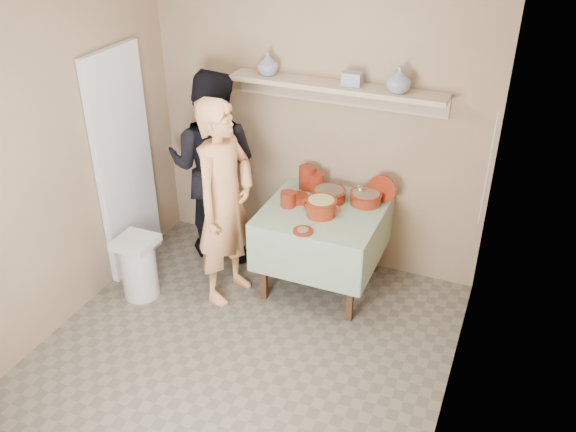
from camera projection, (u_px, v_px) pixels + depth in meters
The scene contains 22 objects.
ground at pixel (230, 370), 4.49m from camera, with size 3.50×3.50×0.00m, color #665E50.
tile_panel at pixel (125, 165), 5.24m from camera, with size 0.06×0.70×2.00m, color silver.
plate_stack_a at pixel (307, 177), 5.34m from camera, with size 0.15×0.15×0.20m, color maroon.
plate_stack_b at pixel (316, 182), 5.31m from camera, with size 0.14×0.14×0.16m, color maroon.
bowl_stack at pixel (288, 199), 5.07m from camera, with size 0.13×0.13×0.13m, color maroon.
empty_bowl at pixel (298, 198), 5.16m from camera, with size 0.18×0.18×0.05m, color maroon.
propped_lid at pixel (382, 189), 5.11m from camera, with size 0.24×0.24×0.02m, color maroon.
vase_right at pixel (399, 80), 4.63m from camera, with size 0.19×0.19×0.20m, color navy.
vase_left at pixel (268, 64), 5.03m from camera, with size 0.18×0.18×0.19m, color navy.
ceramic_box at pixel (352, 79), 4.80m from camera, with size 0.15×0.11×0.11m, color navy.
person_cook at pixel (225, 203), 4.90m from camera, with size 0.64×0.42×1.75m, color tan.
person_helper at pixel (213, 166), 5.49m from camera, with size 0.86×0.67×1.77m, color black.
room_shell at pixel (218, 173), 3.69m from camera, with size 3.04×3.54×2.62m.
serving_table at pixel (323, 221), 5.11m from camera, with size 0.97×0.97×0.76m.
cazuela_meat_a at pixel (329, 194), 5.16m from camera, with size 0.30×0.30×0.10m.
cazuela_meat_b at pixel (366, 197), 5.11m from camera, with size 0.28×0.28×0.10m.
ladle at pixel (361, 190), 5.11m from camera, with size 0.08×0.26×0.19m.
cazuela_rice at pixel (321, 206), 4.92m from camera, with size 0.33×0.25×0.14m.
front_plate at pixel (303, 231), 4.73m from camera, with size 0.16×0.16×0.03m.
wall_shelf at pixel (337, 88), 4.92m from camera, with size 1.80×0.25×0.21m.
trash_bin at pixel (139, 267), 5.16m from camera, with size 0.32×0.32×0.56m.
electrical_cord at pixel (488, 170), 4.56m from camera, with size 0.01×0.05×0.90m.
Camera 1 is at (1.68, -2.91, 3.21)m, focal length 38.00 mm.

